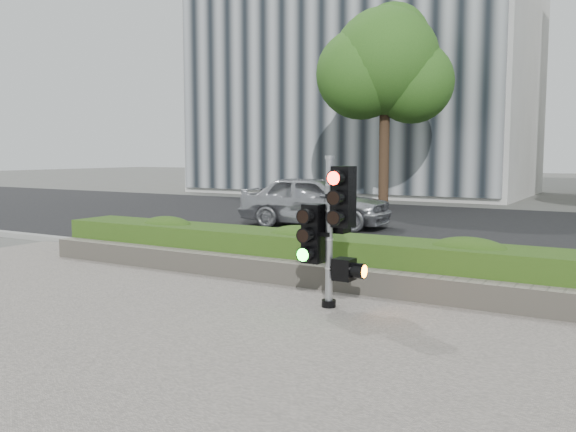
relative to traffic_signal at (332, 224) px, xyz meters
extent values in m
plane|color=#51514C|center=(-0.17, -0.98, -1.10)|extent=(120.00, 120.00, 0.00)
cube|color=#9E9389|center=(-0.17, -3.48, -1.09)|extent=(16.00, 11.00, 0.03)
cube|color=black|center=(-0.17, 9.02, -1.09)|extent=(60.00, 13.00, 0.02)
cube|color=gray|center=(-0.17, 2.17, -1.04)|extent=(60.00, 0.25, 0.12)
cube|color=gray|center=(-0.17, 0.92, -0.90)|extent=(12.00, 0.32, 0.34)
cube|color=#598127|center=(-0.17, 1.57, -0.73)|extent=(12.00, 1.00, 0.68)
cube|color=#B7B7B2|center=(-9.17, 22.02, 6.40)|extent=(16.00, 9.00, 15.00)
cylinder|color=black|center=(-4.67, 13.52, 0.91)|extent=(0.36, 0.36, 4.03)
sphere|color=#204F16|center=(-4.67, 13.52, 4.08)|extent=(3.74, 3.74, 3.74)
sphere|color=#204F16|center=(-3.80, 13.88, 3.36)|extent=(2.88, 2.88, 2.88)
sphere|color=#204F16|center=(-5.39, 13.09, 3.65)|extent=(3.17, 3.17, 3.17)
sphere|color=#204F16|center=(-4.67, 14.24, 4.95)|extent=(2.59, 2.59, 2.59)
cylinder|color=black|center=(-0.03, -0.03, -1.03)|extent=(0.18, 0.18, 0.09)
cylinder|color=gray|center=(-0.03, -0.03, -0.13)|extent=(0.10, 0.10, 1.89)
cylinder|color=gray|center=(-0.03, -0.03, 0.84)|extent=(0.12, 0.12, 0.05)
cube|color=#FF1107|center=(0.18, -0.06, 0.36)|extent=(0.25, 0.25, 0.76)
cube|color=#14E51E|center=(-0.24, -0.05, -0.13)|extent=(0.25, 0.25, 0.76)
cube|color=black|center=(0.01, 0.18, 0.13)|extent=(0.25, 0.25, 0.52)
cube|color=orange|center=(0.18, 0.00, -0.56)|extent=(0.25, 0.25, 0.28)
imported|color=#A6A7AD|center=(-4.26, 7.57, -0.38)|extent=(4.24, 2.05, 1.39)
camera|label=1|loc=(3.42, -6.90, 0.90)|focal=38.00mm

